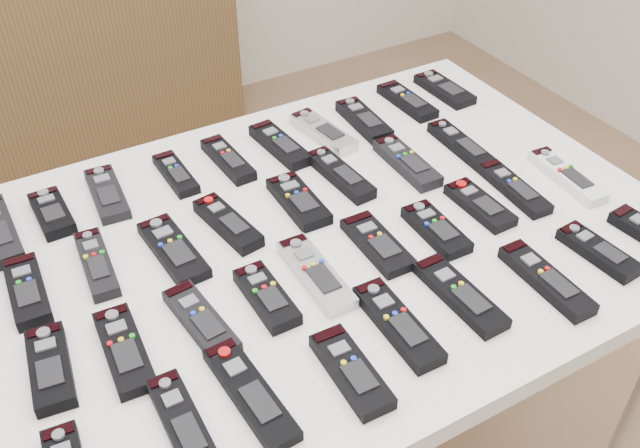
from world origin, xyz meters
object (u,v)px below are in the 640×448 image
remote_5 (280,145)px  remote_8 (407,101)px  table (320,257)px  remote_21 (267,297)px  remote_35 (599,251)px  remote_26 (514,188)px  remote_11 (97,264)px  remote_20 (201,320)px  remote_19 (124,350)px  remote_34 (546,280)px  remote_3 (176,174)px  remote_17 (462,146)px  remote_9 (444,89)px  remote_23 (377,244)px  remote_31 (351,371)px  remote_14 (299,201)px  remote_22 (316,274)px  remote_30 (250,393)px  sideboard (13,74)px  remote_25 (480,205)px  remote_24 (436,229)px  remote_27 (567,176)px  remote_2 (107,194)px  remote_10 (27,291)px  remote_18 (50,368)px  remote_1 (52,213)px  remote_7 (364,120)px  remote_32 (398,324)px  remote_15 (340,175)px  remote_16 (407,163)px  remote_12 (173,250)px  remote_13 (228,223)px  remote_29 (183,425)px  remote_6 (323,132)px

remote_5 → remote_8: 0.34m
table → remote_21: 0.21m
table → remote_5: bearing=77.3°
remote_35 → remote_26: bearing=86.0°
remote_11 → remote_20: remote_11 is taller
remote_19 → remote_34: bearing=-13.6°
remote_3 → remote_17: (0.55, -0.20, 0.00)m
remote_9 → remote_26: size_ratio=0.92×
remote_3 → remote_23: 0.44m
remote_9 → remote_31: 0.87m
remote_14 → remote_9: bearing=24.2°
remote_9 → remote_22: bearing=-147.0°
remote_11 → remote_30: remote_11 is taller
remote_20 → sideboard: bearing=84.6°
remote_8 → remote_25: bearing=-107.4°
remote_14 → remote_31: bearing=-106.5°
remote_24 → remote_25: bearing=10.3°
remote_27 → sideboard: bearing=118.3°
remote_2 → remote_11: size_ratio=0.98×
remote_31 → remote_10: bearing=134.3°
remote_18 → remote_25: bearing=6.6°
remote_1 → remote_31: same height
remote_17 → remote_23: 0.37m
remote_27 → table: bearing=173.1°
remote_27 → remote_31: size_ratio=1.15×
remote_19 → remote_30: bearing=-48.3°
remote_2 → remote_35: (0.69, -0.58, 0.00)m
remote_7 → remote_21: bearing=-135.4°
remote_17 → remote_24: same height
remote_20 → remote_32: bearing=-37.4°
remote_15 → remote_10: bearing=178.8°
remote_16 → remote_11: bearing=-180.0°
remote_2 → remote_12: 0.22m
remote_31 → remote_13: bearing=94.0°
remote_18 → remote_21: size_ratio=1.06×
remote_13 → remote_20: bearing=-132.7°
remote_14 → remote_18: 0.53m
remote_19 → remote_32: 0.41m
remote_1 → remote_19: size_ratio=0.78×
remote_10 → remote_11: bearing=7.7°
remote_9 → remote_32: (-0.52, -0.56, 0.00)m
remote_13 → remote_34: (0.39, -0.39, -0.00)m
remote_7 → remote_25: (0.03, -0.36, -0.00)m
remote_19 → remote_16: bearing=20.1°
remote_18 → remote_29: bearing=-47.8°
remote_32 → remote_6: bearing=72.7°
remote_22 → remote_18: bearing=178.7°
remote_5 → remote_3: bearing=172.1°
remote_5 → remote_31: same height
remote_10 → remote_11: (0.12, 0.01, -0.00)m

